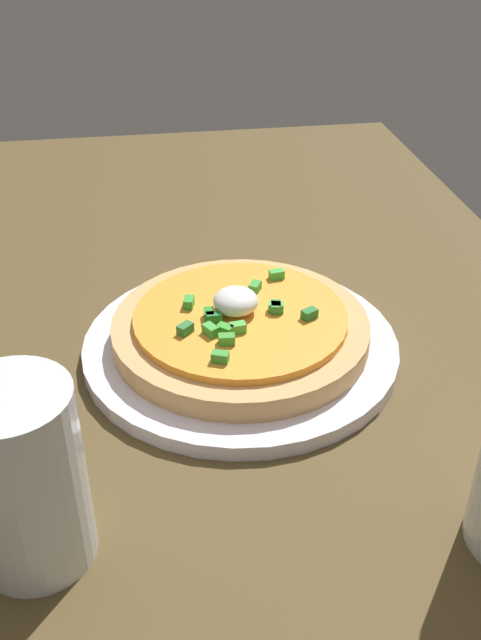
{
  "coord_description": "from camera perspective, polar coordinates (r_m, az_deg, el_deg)",
  "views": [
    {
      "loc": [
        -55.28,
        2.09,
        39.13
      ],
      "look_at": [
        -5.39,
        -5.78,
        6.3
      ],
      "focal_mm": 40.47,
      "sensor_mm": 36.0,
      "label": 1
    }
  ],
  "objects": [
    {
      "name": "plate",
      "position": [
        0.62,
        0.0,
        -2.05
      ],
      "size": [
        26.73,
        26.73,
        1.28
      ],
      "primitive_type": "cylinder",
      "color": "white",
      "rests_on": "dining_table"
    },
    {
      "name": "cup_far",
      "position": [
        0.44,
        -16.56,
        -12.57
      ],
      "size": [
        7.06,
        7.06,
        12.25
      ],
      "color": "silver",
      "rests_on": "dining_table"
    },
    {
      "name": "dining_table",
      "position": [
        0.67,
        -5.62,
        -1.38
      ],
      "size": [
        106.48,
        75.49,
        3.03
      ],
      "primitive_type": "cube",
      "color": "brown",
      "rests_on": "ground"
    },
    {
      "name": "pizza",
      "position": [
        0.61,
        -0.01,
        -0.55
      ],
      "size": [
        21.64,
        21.64,
        4.69
      ],
      "color": "tan",
      "rests_on": "plate"
    }
  ]
}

